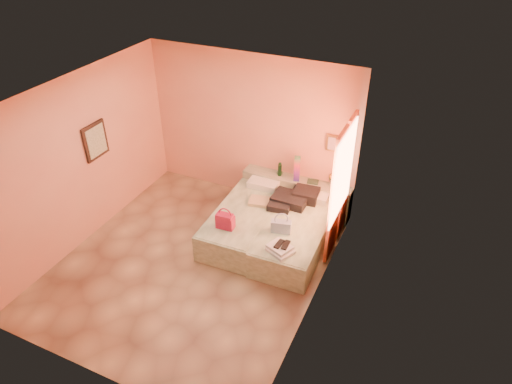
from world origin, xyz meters
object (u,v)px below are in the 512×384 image
blue_handbag (281,226)px  towel_stack (280,249)px  headboard_ledge (296,194)px  flower_vase (334,179)px  bed_left (245,221)px  water_bottle (280,169)px  magenta_handbag (225,221)px  green_book (313,182)px  bed_right (296,235)px

blue_handbag → towel_stack: size_ratio=0.90×
headboard_ledge → flower_vase: flower_vase is taller
bed_left → water_bottle: 1.19m
headboard_ledge → blue_handbag: blue_handbag is taller
towel_stack → bed_left: bearing=141.2°
headboard_ledge → magenta_handbag: bearing=-110.9°
magenta_handbag → blue_handbag: 0.89m
green_book → blue_handbag: blue_handbag is taller
bed_right → water_bottle: bearing=123.3°
blue_handbag → bed_left: bearing=144.0°
headboard_ledge → bed_right: size_ratio=1.02×
water_bottle → green_book: (0.64, 0.02, -0.11)m
bed_left → towel_stack: towel_stack is taller
flower_vase → blue_handbag: flower_vase is taller
green_book → headboard_ledge: bearing=171.8°
headboard_ledge → flower_vase: size_ratio=7.40×
bed_left → magenta_handbag: size_ratio=7.01×
flower_vase → blue_handbag: size_ratio=0.88×
bed_right → water_bottle: (-0.73, 1.05, 0.53)m
magenta_handbag → towel_stack: magenta_handbag is taller
magenta_handbag → blue_handbag: bearing=13.8°
green_book → water_bottle: bearing=170.6°
flower_vase → magenta_handbag: size_ratio=0.97×
headboard_ledge → flower_vase: bearing=4.7°
blue_handbag → magenta_handbag: bearing=-177.1°
blue_handbag → towel_stack: 0.50m
bed_right → towel_stack: 0.82m
headboard_ledge → towel_stack: (0.41, -1.82, 0.23)m
bed_right → green_book: 1.15m
flower_vase → magenta_handbag: flower_vase is taller
water_bottle → flower_vase: bearing=3.3°
flower_vase → blue_handbag: bearing=-107.0°
headboard_ledge → bed_left: headboard_ledge is taller
headboard_ledge → bed_left: size_ratio=1.02×
headboard_ledge → magenta_handbag: size_ratio=7.18×
bed_right → blue_handbag: bearing=-119.9°
bed_right → flower_vase: size_ratio=7.22×
headboard_ledge → bed_left: 1.18m
bed_left → blue_handbag: 0.90m
bed_right → magenta_handbag: magenta_handbag is taller
water_bottle → towel_stack: size_ratio=0.73×
bed_left → blue_handbag: size_ratio=6.36×
headboard_ledge → towel_stack: size_ratio=5.86×
flower_vase → magenta_handbag: bearing=-127.4°
headboard_ledge → green_book: bearing=2.8°
magenta_handbag → bed_left: bearing=78.8°
green_book → flower_vase: bearing=-4.7°
bed_right → towel_stack: bearing=-90.6°
water_bottle → magenta_handbag: (-0.28, -1.62, -0.14)m
water_bottle → green_book: size_ratio=1.29×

